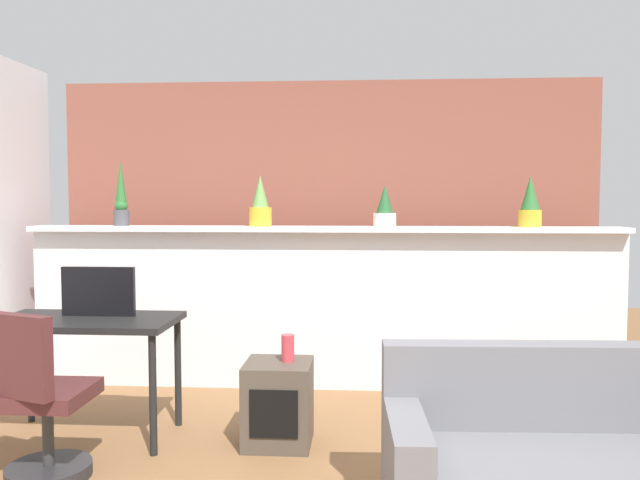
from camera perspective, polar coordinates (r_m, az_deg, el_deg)
divider_wall at (r=5.05m, az=0.23°, el=-6.24°), size 4.60×0.16×1.23m
plant_shelf at (r=4.94m, az=0.21°, el=0.99°), size 4.60×0.28×0.04m
brick_wall_behind at (r=5.58m, az=0.63°, el=1.23°), size 4.60×0.10×2.50m
potted_plant_0 at (r=5.32m, az=-17.33°, el=3.52°), size 0.12×0.12×0.51m
potted_plant_1 at (r=4.98m, az=-5.35°, el=3.15°), size 0.18×0.18×0.40m
potted_plant_2 at (r=4.94m, az=5.80°, el=2.80°), size 0.17×0.17×0.32m
potted_plant_3 at (r=5.10m, az=18.24°, el=3.10°), size 0.17×0.17×0.39m
desk at (r=4.24m, az=-20.15°, el=-7.68°), size 1.10×0.60×0.75m
tv_monitor at (r=4.25m, az=-19.16°, el=-4.36°), size 0.46×0.04×0.31m
office_chair at (r=3.74m, az=-23.81°, el=-13.63°), size 0.50×0.51×0.91m
side_cube_shelf at (r=3.99m, az=-3.75°, el=-14.33°), size 0.40×0.41×0.50m
vase_on_shelf at (r=3.93m, az=-2.89°, el=-9.60°), size 0.08×0.08×0.16m
couch at (r=3.16m, az=21.00°, el=-18.86°), size 1.59×0.81×0.80m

